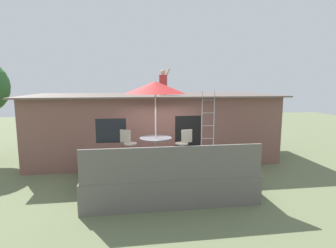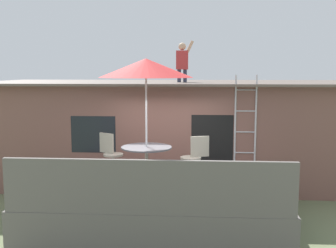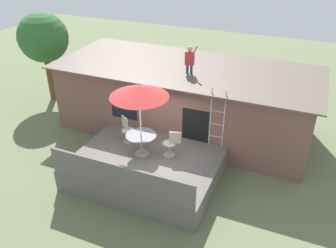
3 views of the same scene
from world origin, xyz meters
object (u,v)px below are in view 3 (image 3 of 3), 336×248
Objects in this scene: person_figure at (190,58)px; backyard_tree at (43,38)px; step_ladder at (217,118)px; patio_table at (141,139)px; patio_chair_left at (127,130)px; patio_chair_right at (171,144)px; patio_umbrella at (139,91)px.

backyard_tree reaches higher than person_figure.
patio_table is at bearing -145.28° from step_ladder.
patio_table is 2.70m from step_ladder.
step_ladder is 3.25m from patio_chair_left.
person_figure reaches higher than patio_chair_right.
step_ladder is at bearing -42.24° from person_figure.
person_figure reaches higher than step_ladder.
patio_chair_right is (0.98, 0.31, -1.89)m from patio_umbrella.
patio_chair_left is (-0.86, 0.56, -1.89)m from patio_umbrella.
patio_chair_right is (0.98, 0.31, -0.13)m from patio_table.
person_figure is at bearing 90.46° from patio_chair_left.
patio_table is 0.24× the size of backyard_tree.
patio_chair_right is 0.21× the size of backyard_tree.
patio_chair_left is 1.85m from patio_chair_right.
backyard_tree is at bearing 151.70° from patio_table.
person_figure is (0.63, 2.91, 0.25)m from patio_umbrella.
patio_umbrella is at bearing -90.00° from patio_table.
patio_table is at bearing 0.00° from patio_chair_left.
patio_chair_left and patio_chair_right have the same top height.
person_figure is at bearing -6.01° from backyard_tree.
person_figure is (-1.55, 1.40, 1.50)m from step_ladder.
person_figure is 1.21× the size of patio_chair_left.
patio_table is at bearing -28.30° from backyard_tree.
step_ladder is (2.18, 1.51, -1.25)m from patio_umbrella.
step_ladder is at bearing 34.72° from patio_table.
patio_table is at bearing -102.23° from person_figure.
backyard_tree is (-7.51, 0.79, -0.29)m from person_figure.
patio_umbrella is at bearing -28.30° from backyard_tree.
patio_umbrella reaches higher than patio_table.
patio_chair_right is at bearing 17.52° from patio_table.
patio_umbrella is 2.15m from patio_chair_right.
patio_chair_right is at bearing -82.48° from person_figure.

